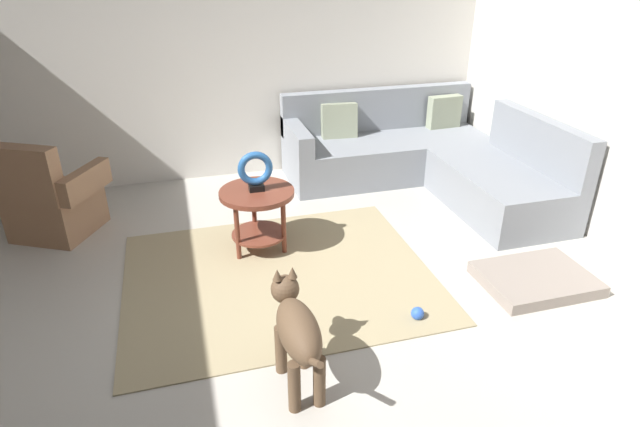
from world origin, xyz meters
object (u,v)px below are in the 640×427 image
sectional_couch (425,159)px  torus_sculpture (255,170)px  dog (297,329)px  dog_bed_mat (536,279)px  armchair (50,200)px  dog_toy_ball (418,313)px  side_table (257,205)px

sectional_couch → torus_sculpture: size_ratio=6.90×
sectional_couch → dog: (-1.95, -2.43, 0.09)m
dog_bed_mat → dog: bearing=-165.9°
armchair → dog: 2.83m
torus_sculpture → dog: torus_sculpture is taller
dog_bed_mat → dog: 2.04m
torus_sculpture → dog_toy_ball: 1.63m
armchair → side_table: (1.67, -0.76, 0.09)m
armchair → dog_toy_ball: 3.23m
dog_toy_ball → dog: bearing=-159.4°
armchair → side_table: size_ratio=1.65×
armchair → dog_bed_mat: bearing=0.8°
armchair → side_table: armchair is taller
armchair → dog_toy_ball: armchair is taller
sectional_couch → side_table: size_ratio=3.75×
side_table → torus_sculpture: bearing=0.0°
dog_bed_mat → dog_toy_ball: size_ratio=8.92×
torus_sculpture → dog_bed_mat: (1.90, -1.07, -0.67)m
armchair → dog_bed_mat: armchair is taller
dog_toy_ball → armchair: bearing=142.2°
side_table → sectional_couch: bearing=24.7°
armchair → dog_bed_mat: 4.02m
sectional_couch → dog_bed_mat: 1.96m
armchair → dog_bed_mat: (3.57, -1.83, -0.28)m
dog_bed_mat → dog: dog is taller
side_table → dog_toy_ball: size_ratio=6.69×
sectional_couch → dog_bed_mat: bearing=-90.2°
torus_sculpture → dog_toy_ball: bearing=-54.4°
side_table → dog: dog is taller
sectional_couch → side_table: sectional_couch is taller
armchair → torus_sculpture: armchair is taller
torus_sculpture → dog: (-0.05, -1.56, -0.33)m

